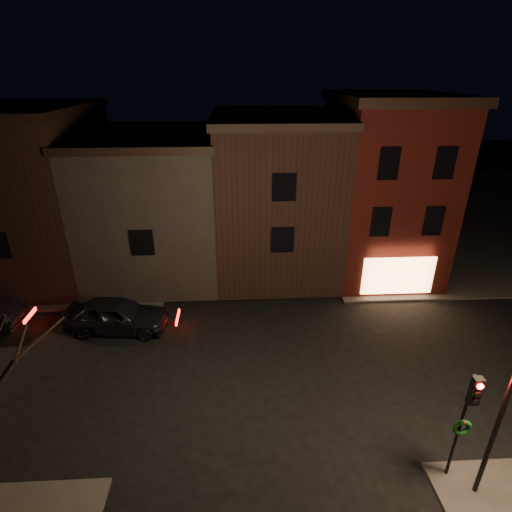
% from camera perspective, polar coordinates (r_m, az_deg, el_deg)
% --- Properties ---
extents(ground, '(120.00, 120.00, 0.00)m').
position_cam_1_polar(ground, '(18.03, 0.58, -15.65)').
color(ground, black).
rests_on(ground, ground).
extents(sidewalk_far_right, '(30.00, 30.00, 0.12)m').
position_cam_1_polar(sidewalk_far_right, '(41.30, 27.67, 5.70)').
color(sidewalk_far_right, '#2D2B28').
rests_on(sidewalk_far_right, ground).
extents(sidewalk_far_left, '(30.00, 30.00, 0.12)m').
position_cam_1_polar(sidewalk_far_left, '(40.41, -31.18, 4.54)').
color(sidewalk_far_left, '#2D2B28').
rests_on(sidewalk_far_left, ground).
extents(corner_building, '(6.50, 8.50, 10.50)m').
position_cam_1_polar(corner_building, '(25.57, 17.68, 9.49)').
color(corner_building, '#440F0C').
rests_on(corner_building, ground).
extents(row_building_a, '(7.30, 10.30, 9.40)m').
position_cam_1_polar(row_building_a, '(25.23, 2.56, 9.10)').
color(row_building_a, black).
rests_on(row_building_a, ground).
extents(row_building_b, '(7.80, 10.30, 8.40)m').
position_cam_1_polar(row_building_b, '(25.72, -13.90, 7.54)').
color(row_building_b, black).
rests_on(row_building_b, ground).
extents(row_building_c, '(7.30, 10.30, 9.90)m').
position_cam_1_polar(row_building_c, '(27.81, -29.03, 8.04)').
color(row_building_c, black).
rests_on(row_building_c, ground).
extents(traffic_signal, '(0.58, 0.38, 4.05)m').
position_cam_1_polar(traffic_signal, '(13.73, 27.87, -19.24)').
color(traffic_signal, black).
rests_on(traffic_signal, sidewalk_near_right).
extents(parked_car_a, '(5.12, 2.44, 1.69)m').
position_cam_1_polar(parked_car_a, '(20.94, -19.29, -7.95)').
color(parked_car_a, black).
rests_on(parked_car_a, ground).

